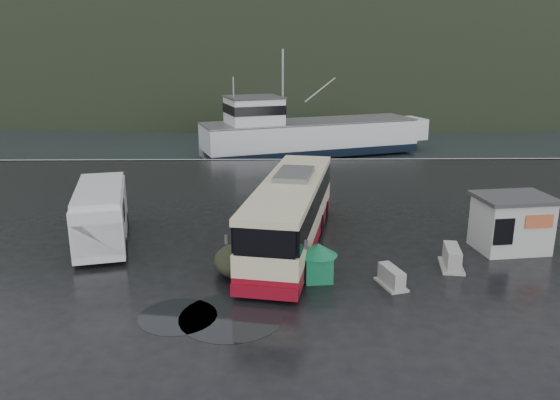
{
  "coord_description": "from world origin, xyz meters",
  "views": [
    {
      "loc": [
        0.55,
        -21.41,
        8.66
      ],
      "look_at": [
        0.91,
        2.78,
        1.7
      ],
      "focal_mm": 35.0,
      "sensor_mm": 36.0,
      "label": 1
    }
  ],
  "objects_px": {
    "dome_tent": "(238,273)",
    "waste_bin_right": "(318,280)",
    "jersey_barrier_b": "(391,286)",
    "coach_bus": "(291,246)",
    "white_van": "(104,242)",
    "jersey_barrier_a": "(451,267)",
    "fishing_trawler": "(310,140)",
    "ticket_kiosk": "(508,249)",
    "waste_bin_left": "(281,278)"
  },
  "relations": [
    {
      "from": "waste_bin_right",
      "to": "coach_bus",
      "type": "bearing_deg",
      "value": 104.18
    },
    {
      "from": "coach_bus",
      "to": "white_van",
      "type": "relative_size",
      "value": 1.82
    },
    {
      "from": "coach_bus",
      "to": "white_van",
      "type": "height_order",
      "value": "coach_bus"
    },
    {
      "from": "coach_bus",
      "to": "waste_bin_left",
      "type": "bearing_deg",
      "value": -87.01
    },
    {
      "from": "coach_bus",
      "to": "jersey_barrier_b",
      "type": "relative_size",
      "value": 7.91
    },
    {
      "from": "waste_bin_right",
      "to": "jersey_barrier_a",
      "type": "xyz_separation_m",
      "value": [
        5.47,
        1.13,
        0.0
      ]
    },
    {
      "from": "jersey_barrier_b",
      "to": "fishing_trawler",
      "type": "distance_m",
      "value": 31.96
    },
    {
      "from": "fishing_trawler",
      "to": "ticket_kiosk",
      "type": "bearing_deg",
      "value": -95.41
    },
    {
      "from": "dome_tent",
      "to": "waste_bin_right",
      "type": "bearing_deg",
      "value": -13.07
    },
    {
      "from": "jersey_barrier_a",
      "to": "jersey_barrier_b",
      "type": "distance_m",
      "value": 3.26
    },
    {
      "from": "waste_bin_left",
      "to": "coach_bus",
      "type": "bearing_deg",
      "value": 81.74
    },
    {
      "from": "waste_bin_left",
      "to": "ticket_kiosk",
      "type": "bearing_deg",
      "value": 16.12
    },
    {
      "from": "coach_bus",
      "to": "waste_bin_left",
      "type": "xyz_separation_m",
      "value": [
        -0.5,
        -3.42,
        0.0
      ]
    },
    {
      "from": "jersey_barrier_b",
      "to": "coach_bus",
      "type": "bearing_deg",
      "value": 130.86
    },
    {
      "from": "white_van",
      "to": "coach_bus",
      "type": "bearing_deg",
      "value": -17.56
    },
    {
      "from": "jersey_barrier_b",
      "to": "dome_tent",
      "type": "bearing_deg",
      "value": 167.49
    },
    {
      "from": "coach_bus",
      "to": "fishing_trawler",
      "type": "height_order",
      "value": "fishing_trawler"
    },
    {
      "from": "jersey_barrier_b",
      "to": "fishing_trawler",
      "type": "height_order",
      "value": "fishing_trawler"
    },
    {
      "from": "dome_tent",
      "to": "fishing_trawler",
      "type": "height_order",
      "value": "fishing_trawler"
    },
    {
      "from": "jersey_barrier_b",
      "to": "fishing_trawler",
      "type": "relative_size",
      "value": 0.06
    },
    {
      "from": "ticket_kiosk",
      "to": "fishing_trawler",
      "type": "bearing_deg",
      "value": 96.07
    },
    {
      "from": "dome_tent",
      "to": "fishing_trawler",
      "type": "bearing_deg",
      "value": 80.9
    },
    {
      "from": "waste_bin_right",
      "to": "fishing_trawler",
      "type": "relative_size",
      "value": 0.06
    },
    {
      "from": "jersey_barrier_a",
      "to": "fishing_trawler",
      "type": "xyz_separation_m",
      "value": [
        -3.61,
        30.25,
        0.0
      ]
    },
    {
      "from": "waste_bin_right",
      "to": "jersey_barrier_b",
      "type": "height_order",
      "value": "waste_bin_right"
    },
    {
      "from": "coach_bus",
      "to": "jersey_barrier_a",
      "type": "xyz_separation_m",
      "value": [
        6.38,
        -2.46,
        0.0
      ]
    },
    {
      "from": "white_van",
      "to": "dome_tent",
      "type": "bearing_deg",
      "value": -42.48
    },
    {
      "from": "dome_tent",
      "to": "jersey_barrier_b",
      "type": "bearing_deg",
      "value": -12.51
    },
    {
      "from": "coach_bus",
      "to": "ticket_kiosk",
      "type": "distance_m",
      "value": 9.51
    },
    {
      "from": "ticket_kiosk",
      "to": "jersey_barrier_a",
      "type": "relative_size",
      "value": 1.82
    },
    {
      "from": "coach_bus",
      "to": "white_van",
      "type": "bearing_deg",
      "value": -172.91
    },
    {
      "from": "coach_bus",
      "to": "white_van",
      "type": "xyz_separation_m",
      "value": [
        -8.43,
        0.61,
        0.0
      ]
    },
    {
      "from": "white_van",
      "to": "ticket_kiosk",
      "type": "distance_m",
      "value": 17.96
    },
    {
      "from": "waste_bin_left",
      "to": "ticket_kiosk",
      "type": "xyz_separation_m",
      "value": [
        9.99,
        2.89,
        0.0
      ]
    },
    {
      "from": "waste_bin_left",
      "to": "dome_tent",
      "type": "bearing_deg",
      "value": 162.01
    },
    {
      "from": "ticket_kiosk",
      "to": "jersey_barrier_b",
      "type": "relative_size",
      "value": 2.17
    },
    {
      "from": "waste_bin_left",
      "to": "jersey_barrier_b",
      "type": "height_order",
      "value": "waste_bin_left"
    },
    {
      "from": "ticket_kiosk",
      "to": "jersey_barrier_b",
      "type": "xyz_separation_m",
      "value": [
        -5.9,
        -3.62,
        0.0
      ]
    },
    {
      "from": "waste_bin_right",
      "to": "dome_tent",
      "type": "height_order",
      "value": "waste_bin_right"
    },
    {
      "from": "jersey_barrier_a",
      "to": "white_van",
      "type": "bearing_deg",
      "value": 168.27
    },
    {
      "from": "ticket_kiosk",
      "to": "fishing_trawler",
      "type": "relative_size",
      "value": 0.13
    },
    {
      "from": "jersey_barrier_a",
      "to": "fishing_trawler",
      "type": "height_order",
      "value": "fishing_trawler"
    },
    {
      "from": "ticket_kiosk",
      "to": "waste_bin_left",
      "type": "bearing_deg",
      "value": -171.18
    },
    {
      "from": "fishing_trawler",
      "to": "jersey_barrier_b",
      "type": "bearing_deg",
      "value": -107.3
    },
    {
      "from": "fishing_trawler",
      "to": "coach_bus",
      "type": "bearing_deg",
      "value": -114.46
    },
    {
      "from": "dome_tent",
      "to": "jersey_barrier_a",
      "type": "relative_size",
      "value": 1.55
    },
    {
      "from": "waste_bin_right",
      "to": "dome_tent",
      "type": "relative_size",
      "value": 0.56
    },
    {
      "from": "white_van",
      "to": "fishing_trawler",
      "type": "height_order",
      "value": "fishing_trawler"
    },
    {
      "from": "fishing_trawler",
      "to": "jersey_barrier_a",
      "type": "bearing_deg",
      "value": -101.96
    },
    {
      "from": "jersey_barrier_b",
      "to": "fishing_trawler",
      "type": "bearing_deg",
      "value": 91.48
    }
  ]
}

